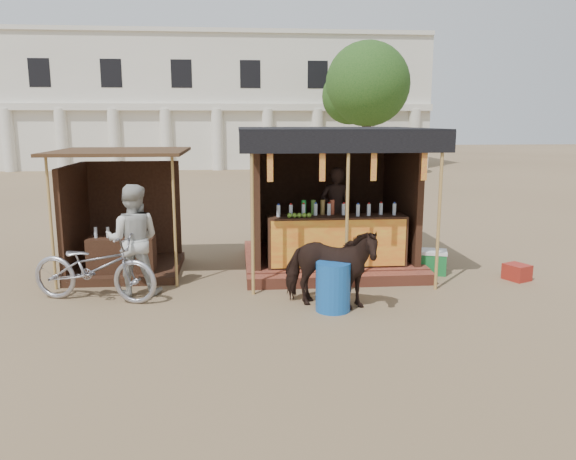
# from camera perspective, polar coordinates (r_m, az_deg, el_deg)

# --- Properties ---
(ground) EXTENTS (120.00, 120.00, 0.00)m
(ground) POSITION_cam_1_polar(r_m,az_deg,el_deg) (8.24, 1.01, -9.67)
(ground) COLOR #846B4C
(ground) RESTS_ON ground
(main_stall) EXTENTS (3.60, 3.61, 2.78)m
(main_stall) POSITION_cam_1_polar(r_m,az_deg,el_deg) (11.34, 4.29, 1.43)
(main_stall) COLOR brown
(main_stall) RESTS_ON ground
(secondary_stall) EXTENTS (2.40, 2.40, 2.38)m
(secondary_stall) POSITION_cam_1_polar(r_m,az_deg,el_deg) (11.34, -16.93, 0.07)
(secondary_stall) COLOR #3A2215
(secondary_stall) RESTS_ON ground
(cow) EXTENTS (1.70, 1.23, 1.31)m
(cow) POSITION_cam_1_polar(r_m,az_deg,el_deg) (8.81, 4.26, -3.87)
(cow) COLOR black
(cow) RESTS_ON ground
(motorbike) EXTENTS (2.27, 1.30, 1.13)m
(motorbike) POSITION_cam_1_polar(r_m,az_deg,el_deg) (9.69, -19.08, -3.62)
(motorbike) COLOR #9C9BA3
(motorbike) RESTS_ON ground
(bystander) EXTENTS (0.93, 0.73, 1.89)m
(bystander) POSITION_cam_1_polar(r_m,az_deg,el_deg) (9.81, -15.47, -0.97)
(bystander) COLOR #B8B8B2
(bystander) RESTS_ON ground
(blue_barrel) EXTENTS (0.70, 0.70, 0.77)m
(blue_barrel) POSITION_cam_1_polar(r_m,az_deg,el_deg) (8.77, 4.60, -5.76)
(blue_barrel) COLOR #1552A2
(blue_barrel) RESTS_ON ground
(red_crate) EXTENTS (0.50, 0.53, 0.29)m
(red_crate) POSITION_cam_1_polar(r_m,az_deg,el_deg) (11.30, 22.23, -3.98)
(red_crate) COLOR maroon
(red_crate) RESTS_ON ground
(cooler) EXTENTS (0.74, 0.61, 0.46)m
(cooler) POSITION_cam_1_polar(r_m,az_deg,el_deg) (11.23, 14.17, -3.12)
(cooler) COLOR #197030
(cooler) RESTS_ON ground
(background_building) EXTENTS (26.00, 7.45, 8.18)m
(background_building) POSITION_cam_1_polar(r_m,az_deg,el_deg) (37.64, -7.07, 12.59)
(background_building) COLOR silver
(background_building) RESTS_ON ground
(tree) EXTENTS (4.50, 4.40, 7.00)m
(tree) POSITION_cam_1_polar(r_m,az_deg,el_deg) (30.59, 7.66, 14.17)
(tree) COLOR #382314
(tree) RESTS_ON ground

